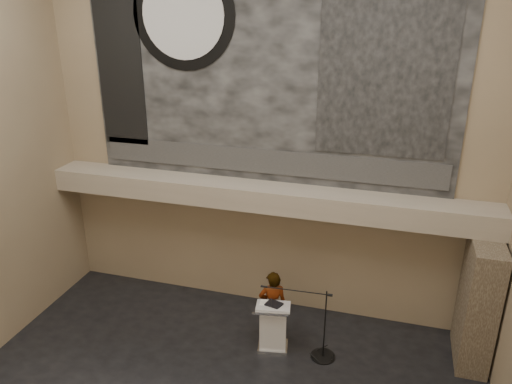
% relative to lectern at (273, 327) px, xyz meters
% --- Properties ---
extents(wall_back, '(10.00, 0.02, 8.50)m').
position_rel_lectern_xyz_m(wall_back, '(-0.65, 1.72, 3.70)').
color(wall_back, '#847054').
rests_on(wall_back, floor).
extents(soffit, '(10.00, 0.80, 0.50)m').
position_rel_lectern_xyz_m(soffit, '(-0.65, 1.32, 2.40)').
color(soffit, gray).
rests_on(soffit, wall_back).
extents(sprinkler_left, '(0.04, 0.04, 0.06)m').
position_rel_lectern_xyz_m(sprinkler_left, '(-2.25, 1.27, 2.12)').
color(sprinkler_left, '#B2893D').
rests_on(sprinkler_left, soffit).
extents(sprinkler_right, '(0.04, 0.04, 0.06)m').
position_rel_lectern_xyz_m(sprinkler_right, '(1.25, 1.27, 2.12)').
color(sprinkler_right, '#B2893D').
rests_on(sprinkler_right, soffit).
extents(banner, '(8.00, 0.05, 5.00)m').
position_rel_lectern_xyz_m(banner, '(-0.65, 1.69, 5.15)').
color(banner, black).
rests_on(banner, wall_back).
extents(banner_text_strip, '(7.76, 0.02, 0.55)m').
position_rel_lectern_xyz_m(banner_text_strip, '(-0.65, 1.65, 3.10)').
color(banner_text_strip, '#2E2E2E').
rests_on(banner_text_strip, banner).
extents(banner_clock_rim, '(2.30, 0.02, 2.30)m').
position_rel_lectern_xyz_m(banner_clock_rim, '(-2.45, 1.65, 6.15)').
color(banner_clock_rim, black).
rests_on(banner_clock_rim, banner).
extents(banner_clock_face, '(1.84, 0.02, 1.84)m').
position_rel_lectern_xyz_m(banner_clock_face, '(-2.45, 1.63, 6.15)').
color(banner_clock_face, silver).
rests_on(banner_clock_face, banner).
extents(banner_building_print, '(2.60, 0.02, 3.60)m').
position_rel_lectern_xyz_m(banner_building_print, '(1.75, 1.65, 5.25)').
color(banner_building_print, black).
rests_on(banner_building_print, banner).
extents(banner_brick_print, '(1.10, 0.02, 3.20)m').
position_rel_lectern_xyz_m(banner_brick_print, '(-4.05, 1.65, 4.85)').
color(banner_brick_print, black).
rests_on(banner_brick_print, banner).
extents(stone_pier, '(0.60, 1.40, 2.70)m').
position_rel_lectern_xyz_m(stone_pier, '(4.00, 0.87, 0.80)').
color(stone_pier, '#45392A').
rests_on(stone_pier, floor).
extents(lectern, '(0.78, 0.62, 1.13)m').
position_rel_lectern_xyz_m(lectern, '(0.00, 0.00, 0.00)').
color(lectern, silver).
rests_on(lectern, floor).
extents(binder, '(0.38, 0.34, 0.04)m').
position_rel_lectern_xyz_m(binder, '(0.01, -0.00, 0.56)').
color(binder, black).
rests_on(binder, lectern).
extents(papers, '(0.27, 0.34, 0.00)m').
position_rel_lectern_xyz_m(papers, '(-0.18, -0.02, 0.55)').
color(papers, white).
rests_on(papers, lectern).
extents(speaker_person, '(0.70, 0.57, 1.67)m').
position_rel_lectern_xyz_m(speaker_person, '(-0.10, 0.34, 0.28)').
color(speaker_person, white).
rests_on(speaker_person, floor).
extents(mic_stand, '(1.60, 0.52, 1.61)m').
position_rel_lectern_xyz_m(mic_stand, '(1.03, 0.02, -0.30)').
color(mic_stand, black).
rests_on(mic_stand, floor).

